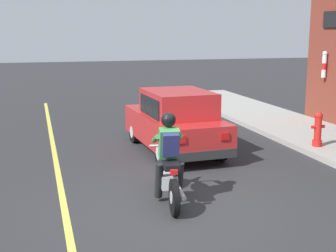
% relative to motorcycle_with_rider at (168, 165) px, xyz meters
% --- Properties ---
extents(ground_plane, '(80.00, 80.00, 0.00)m').
position_rel_motorcycle_with_rider_xyz_m(ground_plane, '(-0.03, -0.38, -0.68)').
color(ground_plane, '#2B2B2D').
extents(lane_stripe, '(0.12, 19.80, 0.01)m').
position_rel_motorcycle_with_rider_xyz_m(lane_stripe, '(-1.83, 2.62, -0.67)').
color(lane_stripe, '#D1C64C').
rests_on(lane_stripe, ground).
extents(motorcycle_with_rider, '(0.63, 2.02, 1.62)m').
position_rel_motorcycle_with_rider_xyz_m(motorcycle_with_rider, '(0.00, 0.00, 0.00)').
color(motorcycle_with_rider, black).
rests_on(motorcycle_with_rider, ground).
extents(car_hatchback, '(1.83, 3.86, 1.57)m').
position_rel_motorcycle_with_rider_xyz_m(car_hatchback, '(1.13, 3.33, 0.09)').
color(car_hatchback, black).
rests_on(car_hatchback, ground).
extents(fire_hydrant, '(0.36, 0.24, 0.88)m').
position_rel_motorcycle_with_rider_xyz_m(fire_hydrant, '(4.58, 2.35, -0.11)').
color(fire_hydrant, red).
rests_on(fire_hydrant, sidewalk_curb).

